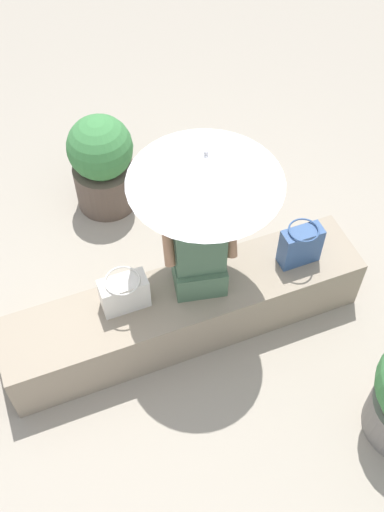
% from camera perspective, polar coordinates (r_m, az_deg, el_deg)
% --- Properties ---
extents(ground_plane, '(14.00, 14.00, 0.00)m').
position_cam_1_polar(ground_plane, '(4.51, -0.62, -6.70)').
color(ground_plane, '#9E9384').
extents(stone_bench, '(2.55, 0.52, 0.45)m').
position_cam_1_polar(stone_bench, '(4.32, -0.65, -5.13)').
color(stone_bench, gray).
rests_on(stone_bench, ground).
extents(person_seated, '(0.50, 0.34, 0.90)m').
position_cam_1_polar(person_seated, '(3.87, 0.72, 0.80)').
color(person_seated, '#47664C').
rests_on(person_seated, stone_bench).
extents(parasol, '(0.93, 0.93, 1.15)m').
position_cam_1_polar(parasol, '(3.44, 1.28, 8.20)').
color(parasol, '#B7B7BC').
rests_on(parasol, stone_bench).
extents(handbag_black, '(0.31, 0.23, 0.28)m').
position_cam_1_polar(handbag_black, '(3.99, -6.37, -3.44)').
color(handbag_black, silver).
rests_on(handbag_black, stone_bench).
extents(tote_bag_canvas, '(0.28, 0.21, 0.33)m').
position_cam_1_polar(tote_bag_canvas, '(4.24, 10.12, 1.00)').
color(tote_bag_canvas, '#335184').
rests_on(tote_bag_canvas, stone_bench).
extents(planter_near, '(0.53, 0.53, 0.87)m').
position_cam_1_polar(planter_near, '(5.04, -8.40, 8.60)').
color(planter_near, brown).
rests_on(planter_near, ground).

